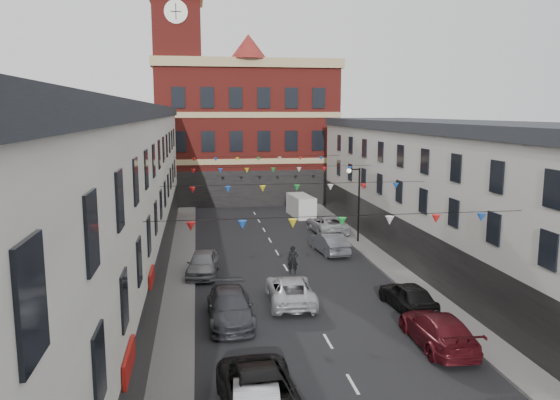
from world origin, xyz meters
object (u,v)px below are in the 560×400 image
car_left_d (230,307)px  white_van (301,206)px  car_right_c (438,329)px  car_left_c (262,398)px  car_right_d (408,296)px  car_right_f (327,224)px  street_lamp (356,195)px  pedestrian (293,260)px  car_left_e (203,263)px  moving_car (290,290)px  car_right_e (329,243)px

car_left_d → white_van: white_van is taller
car_right_c → white_van: 31.05m
car_left_c → car_right_d: (8.87, 9.29, -0.05)m
car_right_f → white_van: 7.93m
street_lamp → white_van: street_lamp is taller
car_right_c → pedestrian: bearing=-67.9°
car_left_d → car_left_c: bearing=-87.3°
car_left_e → moving_car: (4.66, -5.87, -0.05)m
car_left_c → car_right_e: size_ratio=1.23×
street_lamp → car_right_c: bearing=-95.5°
car_left_e → car_right_e: (9.29, 4.19, -0.01)m
street_lamp → car_right_d: size_ratio=1.38×
car_left_e → car_right_f: (10.73, 10.83, -0.01)m
moving_car → car_right_c: bearing=133.1°
car_right_c → car_right_f: bearing=-90.0°
car_left_d → car_right_f: car_right_f is taller
white_van → street_lamp: bearing=-85.6°
car_right_e → moving_car: size_ratio=0.89×
street_lamp → car_right_d: street_lamp is taller
car_left_d → car_right_e: bearing=56.1°
moving_car → white_van: white_van is taller
street_lamp → car_right_f: bearing=108.4°
car_right_f → moving_car: car_right_f is taller
car_right_e → car_right_f: 6.79m
car_right_c → car_left_c: bearing=30.3°
car_right_e → car_right_d: bearing=89.2°
car_left_d → car_right_f: size_ratio=0.96×
car_left_c → car_right_c: size_ratio=1.09×
car_right_e → white_van: (0.65, 14.52, 0.28)m
car_right_f → car_right_e: bearing=73.3°
car_left_e → car_right_d: 13.17m
car_right_c → moving_car: size_ratio=1.00×
street_lamp → car_left_c: (-10.29, -23.90, -3.11)m
car_left_e → car_right_c: (10.22, -12.34, -0.01)m
car_left_e → car_right_c: size_ratio=0.87×
white_van → car_left_d: bearing=-113.6°
street_lamp → white_van: (-2.11, 11.86, -2.86)m
car_left_d → pedestrian: pedestrian is taller
car_left_d → car_right_c: (8.98, -4.21, -0.00)m
car_right_c → car_right_f: 23.17m
car_left_e → pedestrian: 5.77m
car_left_d → car_right_f: 21.20m
moving_car → car_right_f: bearing=-107.5°
street_lamp → car_right_c: size_ratio=1.14×
car_right_c → car_right_f: size_ratio=0.95×
car_right_d → white_van: (-0.69, 26.47, 0.30)m
car_right_e → moving_car: 11.07m
car_left_e → pedestrian: bearing=0.7°
car_left_e → car_right_f: car_left_e is taller
car_left_e → car_right_e: 10.19m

